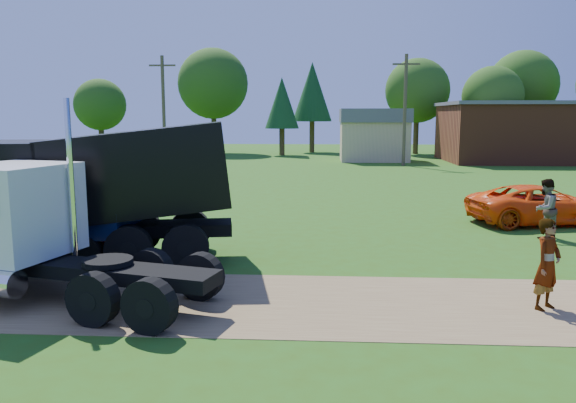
# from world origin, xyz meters

# --- Properties ---
(ground) EXTENTS (140.00, 140.00, 0.00)m
(ground) POSITION_xyz_m (0.00, 0.00, 0.00)
(ground) COLOR #2F5212
(ground) RESTS_ON ground
(dirt_track) EXTENTS (120.00, 4.20, 0.01)m
(dirt_track) POSITION_xyz_m (0.00, 0.00, 0.01)
(dirt_track) COLOR brown
(dirt_track) RESTS_ON ground
(white_semi_tractor) EXTENTS (7.55, 4.10, 4.46)m
(white_semi_tractor) POSITION_xyz_m (-7.53, 0.09, 1.52)
(white_semi_tractor) COLOR black
(white_semi_tractor) RESTS_ON ground
(black_dump_truck) EXTENTS (9.23, 4.23, 3.91)m
(black_dump_truck) POSITION_xyz_m (-7.39, 3.14, 2.15)
(black_dump_truck) COLOR black
(black_dump_truck) RESTS_ON ground
(navy_truck) EXTENTS (6.36, 2.40, 2.71)m
(navy_truck) POSITION_xyz_m (-9.34, 3.17, 1.39)
(navy_truck) COLOR maroon
(navy_truck) RESTS_ON ground
(orange_pickup) EXTENTS (5.68, 3.43, 1.47)m
(orange_pickup) POSITION_xyz_m (7.53, 9.73, 0.74)
(orange_pickup) COLOR #F14A0B
(orange_pickup) RESTS_ON ground
(spectator_a) EXTENTS (0.85, 0.82, 1.95)m
(spectator_a) POSITION_xyz_m (4.00, -0.07, 0.98)
(spectator_a) COLOR #999999
(spectator_a) RESTS_ON ground
(spectator_b) EXTENTS (1.23, 1.22, 2.01)m
(spectator_b) POSITION_xyz_m (6.71, 7.12, 1.00)
(spectator_b) COLOR #999999
(spectator_b) RESTS_ON ground
(brick_building) EXTENTS (15.40, 10.40, 5.30)m
(brick_building) POSITION_xyz_m (18.00, 40.00, 2.66)
(brick_building) COLOR brown
(brick_building) RESTS_ON ground
(tan_shed) EXTENTS (6.20, 5.40, 4.70)m
(tan_shed) POSITION_xyz_m (4.00, 40.00, 2.42)
(tan_shed) COLOR tan
(tan_shed) RESTS_ON ground
(utility_poles) EXTENTS (42.20, 0.28, 9.00)m
(utility_poles) POSITION_xyz_m (6.00, 35.00, 4.71)
(utility_poles) COLOR #4E3E2C
(utility_poles) RESTS_ON ground
(tree_row) EXTENTS (57.90, 14.33, 11.38)m
(tree_row) POSITION_xyz_m (7.89, 49.16, 6.88)
(tree_row) COLOR #312614
(tree_row) RESTS_ON ground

